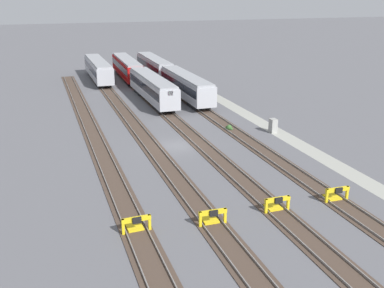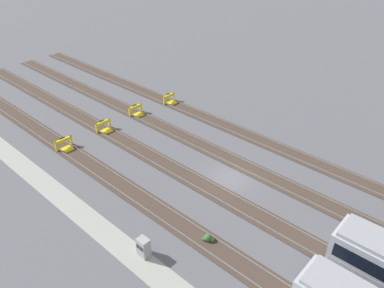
{
  "view_description": "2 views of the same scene",
  "coord_description": "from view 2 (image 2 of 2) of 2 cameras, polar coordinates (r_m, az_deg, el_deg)",
  "views": [
    {
      "loc": [
        -42.36,
        12.84,
        15.26
      ],
      "look_at": [
        -4.95,
        0.0,
        1.8
      ],
      "focal_mm": 42.0,
      "sensor_mm": 36.0,
      "label": 1
    },
    {
      "loc": [
        16.5,
        -23.58,
        21.88
      ],
      "look_at": [
        -4.95,
        0.0,
        1.8
      ],
      "focal_mm": 35.0,
      "sensor_mm": 36.0,
      "label": 2
    }
  ],
  "objects": [
    {
      "name": "ground_plane",
      "position": [
        36.15,
        5.83,
        -5.23
      ],
      "size": [
        400.0,
        400.0,
        0.0
      ],
      "primitive_type": "plane",
      "color": "#5B5B60"
    },
    {
      "name": "service_walkway",
      "position": [
        29.6,
        -9.45,
        -16.04
      ],
      "size": [
        54.0,
        2.0,
        0.01
      ],
      "primitive_type": "cube",
      "color": "#9E9E93",
      "rests_on": "ground"
    },
    {
      "name": "rail_track_nearest",
      "position": [
        31.62,
        -2.86,
        -11.51
      ],
      "size": [
        90.0,
        2.24,
        0.21
      ],
      "color": "#47382D",
      "rests_on": "ground"
    },
    {
      "name": "rail_track_near_inner",
      "position": [
        34.5,
        3.22,
        -7.12
      ],
      "size": [
        90.0,
        2.24,
        0.21
      ],
      "color": "#47382D",
      "rests_on": "ground"
    },
    {
      "name": "rail_track_middle",
      "position": [
        37.86,
        8.21,
        -3.39
      ],
      "size": [
        90.0,
        2.24,
        0.21
      ],
      "color": "#47382D",
      "rests_on": "ground"
    },
    {
      "name": "rail_track_far_inner",
      "position": [
        41.6,
        12.31,
        -0.28
      ],
      "size": [
        90.0,
        2.24,
        0.21
      ],
      "color": "#47382D",
      "rests_on": "ground"
    },
    {
      "name": "bumper_stop_nearest_track",
      "position": [
        42.19,
        -18.77,
        -0.12
      ],
      "size": [
        1.36,
        2.01,
        1.22
      ],
      "color": "yellow",
      "rests_on": "ground"
    },
    {
      "name": "bumper_stop_near_inner_track",
      "position": [
        44.41,
        -13.19,
        2.53
      ],
      "size": [
        1.34,
        2.0,
        1.22
      ],
      "color": "yellow",
      "rests_on": "ground"
    },
    {
      "name": "bumper_stop_middle_track",
      "position": [
        47.3,
        -8.42,
        4.98
      ],
      "size": [
        1.36,
        2.01,
        1.22
      ],
      "color": "yellow",
      "rests_on": "ground"
    },
    {
      "name": "bumper_stop_far_inner_track",
      "position": [
        49.87,
        -3.34,
        6.78
      ],
      "size": [
        1.37,
        2.01,
        1.22
      ],
      "color": "yellow",
      "rests_on": "ground"
    },
    {
      "name": "electrical_cabinet",
      "position": [
        28.73,
        -7.4,
        -15.34
      ],
      "size": [
        0.9,
        0.73,
        1.6
      ],
      "color": "#9E9E99",
      "rests_on": "ground"
    },
    {
      "name": "weed_clump",
      "position": [
        29.91,
        2.51,
        -14.18
      ],
      "size": [
        0.92,
        0.7,
        0.64
      ],
      "color": "#38602D",
      "rests_on": "ground"
    }
  ]
}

